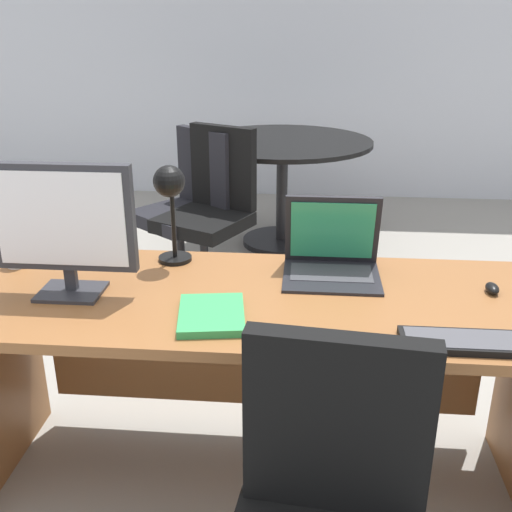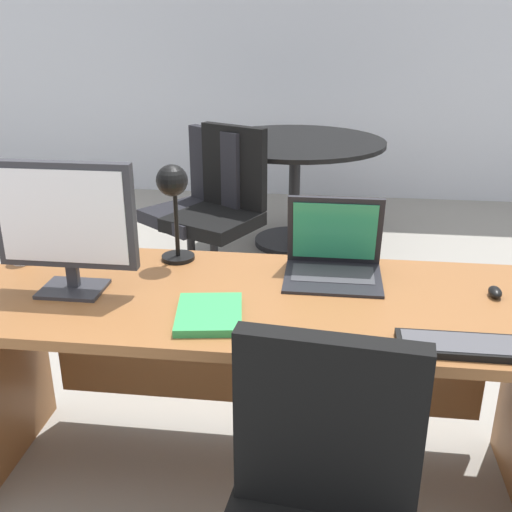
{
  "view_description": "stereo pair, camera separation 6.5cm",
  "coord_description": "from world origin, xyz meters",
  "px_view_note": "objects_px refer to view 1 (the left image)",
  "views": [
    {
      "loc": [
        0.15,
        -1.73,
        1.57
      ],
      "look_at": [
        0.0,
        0.04,
        0.86
      ],
      "focal_mm": 42.24,
      "sensor_mm": 36.0,
      "label": 1
    },
    {
      "loc": [
        0.22,
        -1.72,
        1.57
      ],
      "look_at": [
        0.0,
        0.04,
        0.86
      ],
      "focal_mm": 42.24,
      "sensor_mm": 36.0,
      "label": 2
    }
  ],
  "objects_px": {
    "monitor": "(63,223)",
    "book": "(212,315)",
    "desk": "(256,345)",
    "laptop": "(332,250)",
    "coffee_mug": "(17,255)",
    "desk_lamp": "(170,194)",
    "meeting_table": "(282,166)",
    "meeting_chair_near": "(210,226)",
    "meeting_chair_far": "(187,222)",
    "keyboard": "(467,342)",
    "mouse": "(492,288)"
  },
  "relations": [
    {
      "from": "laptop",
      "to": "keyboard",
      "type": "distance_m",
      "value": 0.6
    },
    {
      "from": "laptop",
      "to": "mouse",
      "type": "distance_m",
      "value": 0.53
    },
    {
      "from": "desk",
      "to": "keyboard",
      "type": "xyz_separation_m",
      "value": [
        0.6,
        -0.32,
        0.22
      ]
    },
    {
      "from": "keyboard",
      "to": "meeting_chair_near",
      "type": "distance_m",
      "value": 2.2
    },
    {
      "from": "meeting_chair_near",
      "to": "meeting_chair_far",
      "type": "height_order",
      "value": "meeting_chair_near"
    },
    {
      "from": "coffee_mug",
      "to": "meeting_chair_far",
      "type": "relative_size",
      "value": 0.1
    },
    {
      "from": "monitor",
      "to": "coffee_mug",
      "type": "bearing_deg",
      "value": 142.97
    },
    {
      "from": "desk",
      "to": "meeting_table",
      "type": "bearing_deg",
      "value": 90.56
    },
    {
      "from": "desk",
      "to": "meeting_chair_near",
      "type": "height_order",
      "value": "meeting_chair_near"
    },
    {
      "from": "keyboard",
      "to": "book",
      "type": "distance_m",
      "value": 0.72
    },
    {
      "from": "desk",
      "to": "monitor",
      "type": "height_order",
      "value": "monitor"
    },
    {
      "from": "monitor",
      "to": "keyboard",
      "type": "bearing_deg",
      "value": -10.69
    },
    {
      "from": "laptop",
      "to": "book",
      "type": "relative_size",
      "value": 1.21
    },
    {
      "from": "desk_lamp",
      "to": "monitor",
      "type": "bearing_deg",
      "value": -133.89
    },
    {
      "from": "laptop",
      "to": "keyboard",
      "type": "bearing_deg",
      "value": -53.84
    },
    {
      "from": "monitor",
      "to": "desk",
      "type": "bearing_deg",
      "value": 8.99
    },
    {
      "from": "keyboard",
      "to": "coffee_mug",
      "type": "height_order",
      "value": "coffee_mug"
    },
    {
      "from": "desk",
      "to": "mouse",
      "type": "bearing_deg",
      "value": 2.28
    },
    {
      "from": "meeting_table",
      "to": "meeting_chair_near",
      "type": "height_order",
      "value": "meeting_chair_near"
    },
    {
      "from": "desk",
      "to": "meeting_table",
      "type": "relative_size",
      "value": 1.51
    },
    {
      "from": "desk_lamp",
      "to": "meeting_chair_near",
      "type": "distance_m",
      "value": 1.54
    },
    {
      "from": "laptop",
      "to": "desk_lamp",
      "type": "height_order",
      "value": "desk_lamp"
    },
    {
      "from": "keyboard",
      "to": "meeting_chair_near",
      "type": "relative_size",
      "value": 0.37
    },
    {
      "from": "book",
      "to": "meeting_chair_far",
      "type": "height_order",
      "value": "meeting_chair_far"
    },
    {
      "from": "monitor",
      "to": "keyboard",
      "type": "relative_size",
      "value": 1.26
    },
    {
      "from": "coffee_mug",
      "to": "laptop",
      "type": "bearing_deg",
      "value": 2.64
    },
    {
      "from": "meeting_chair_near",
      "to": "keyboard",
      "type": "bearing_deg",
      "value": -62.07
    },
    {
      "from": "keyboard",
      "to": "meeting_table",
      "type": "bearing_deg",
      "value": 102.92
    },
    {
      "from": "meeting_chair_far",
      "to": "meeting_chair_near",
      "type": "bearing_deg",
      "value": -31.6
    },
    {
      "from": "meeting_table",
      "to": "meeting_chair_far",
      "type": "height_order",
      "value": "meeting_chair_far"
    },
    {
      "from": "meeting_table",
      "to": "monitor",
      "type": "bearing_deg",
      "value": -102.78
    },
    {
      "from": "mouse",
      "to": "book",
      "type": "xyz_separation_m",
      "value": [
        -0.87,
        -0.25,
        -0.0
      ]
    },
    {
      "from": "desk",
      "to": "meeting_table",
      "type": "height_order",
      "value": "meeting_table"
    },
    {
      "from": "keyboard",
      "to": "meeting_table",
      "type": "distance_m",
      "value": 2.79
    },
    {
      "from": "book",
      "to": "meeting_chair_near",
      "type": "xyz_separation_m",
      "value": [
        -0.31,
        1.82,
        -0.36
      ]
    },
    {
      "from": "meeting_table",
      "to": "meeting_chair_near",
      "type": "xyz_separation_m",
      "value": [
        -0.4,
        -0.79,
        -0.18
      ]
    },
    {
      "from": "desk_lamp",
      "to": "meeting_table",
      "type": "distance_m",
      "value": 2.26
    },
    {
      "from": "mouse",
      "to": "book",
      "type": "height_order",
      "value": "mouse"
    },
    {
      "from": "coffee_mug",
      "to": "meeting_chair_far",
      "type": "height_order",
      "value": "meeting_chair_far"
    },
    {
      "from": "laptop",
      "to": "meeting_table",
      "type": "xyz_separation_m",
      "value": [
        -0.27,
        2.23,
        -0.24
      ]
    },
    {
      "from": "desk_lamp",
      "to": "meeting_chair_near",
      "type": "bearing_deg",
      "value": 94.21
    },
    {
      "from": "desk",
      "to": "laptop",
      "type": "height_order",
      "value": "laptop"
    },
    {
      "from": "monitor",
      "to": "book",
      "type": "distance_m",
      "value": 0.54
    },
    {
      "from": "desk_lamp",
      "to": "meeting_table",
      "type": "relative_size",
      "value": 0.29
    },
    {
      "from": "laptop",
      "to": "meeting_chair_near",
      "type": "xyz_separation_m",
      "value": [
        -0.67,
        1.44,
        -0.42
      ]
    },
    {
      "from": "monitor",
      "to": "book",
      "type": "relative_size",
      "value": 1.67
    },
    {
      "from": "mouse",
      "to": "meeting_chair_near",
      "type": "relative_size",
      "value": 0.07
    },
    {
      "from": "monitor",
      "to": "meeting_table",
      "type": "distance_m",
      "value": 2.58
    },
    {
      "from": "keyboard",
      "to": "meeting_table",
      "type": "height_order",
      "value": "meeting_table"
    },
    {
      "from": "monitor",
      "to": "laptop",
      "type": "xyz_separation_m",
      "value": [
        0.83,
        0.26,
        -0.16
      ]
    }
  ]
}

